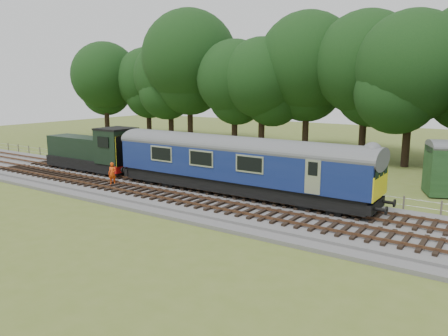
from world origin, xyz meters
The scene contains 9 objects.
ground centered at (0.00, 0.00, 0.00)m, with size 120.00×120.00×0.00m, color #576726.
ballast centered at (0.00, 0.00, 0.17)m, with size 70.00×7.00×0.35m, color #4C4C4F.
track_north centered at (0.00, 1.40, 0.42)m, with size 67.20×2.40×0.21m.
track_south centered at (0.00, -1.60, 0.42)m, with size 67.20×2.40×0.21m.
fence centered at (0.00, 4.50, 0.00)m, with size 64.00×0.12×1.00m, color #6B6054, non-canonical shape.
tree_line centered at (0.00, 22.00, 0.00)m, with size 70.00×8.00×18.00m, color black, non-canonical shape.
dmu_railcar centered at (4.36, 1.40, 2.61)m, with size 18.05×2.86×3.88m.
shunter_loco centered at (-9.57, 1.40, 1.97)m, with size 8.91×2.60×3.38m.
worker centered at (-4.59, -1.12, 1.14)m, with size 0.58×0.38×1.59m, color #F7490D.
Camera 1 is at (19.20, -21.86, 7.36)m, focal length 35.00 mm.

